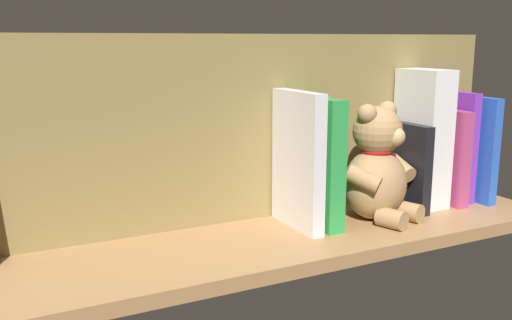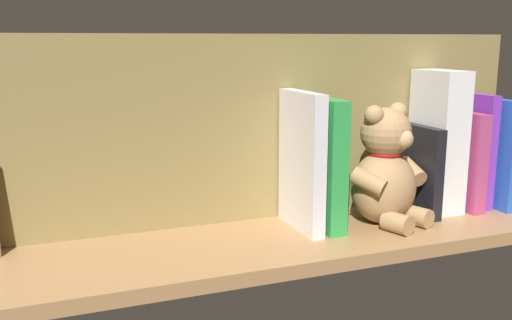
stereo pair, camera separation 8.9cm
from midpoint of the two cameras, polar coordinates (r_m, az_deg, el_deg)
ground_plane at (r=92.42cm, az=2.77°, el=-8.45°), size 110.25×24.79×2.20cm
shelf_back_panel at (r=97.18cm, az=0.47°, el=2.98°), size 110.25×1.50×31.90cm
book_0 at (r=118.33cm, az=24.15°, el=0.69°), size 1.98×13.23×20.30cm
book_1 at (r=117.05cm, az=22.72°, el=0.92°), size 1.94×10.80×21.19cm
book_2 at (r=114.70cm, az=21.71°, el=-0.00°), size 2.50×12.09×18.07cm
dictionary_thick_white at (r=111.16cm, az=19.79°, el=1.77°), size 5.43×10.78×25.63cm
book_3 at (r=108.49cm, az=17.98°, el=-0.92°), size 2.03×12.53×16.05cm
teddy_bear at (r=100.85cm, az=15.16°, el=-1.12°), size 15.68×15.63×20.50cm
book_4 at (r=96.54cm, az=9.11°, el=-0.31°), size 3.06×13.37×21.71cm
book_5 at (r=94.60cm, az=7.22°, el=-0.15°), size 2.26×13.53×22.85cm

